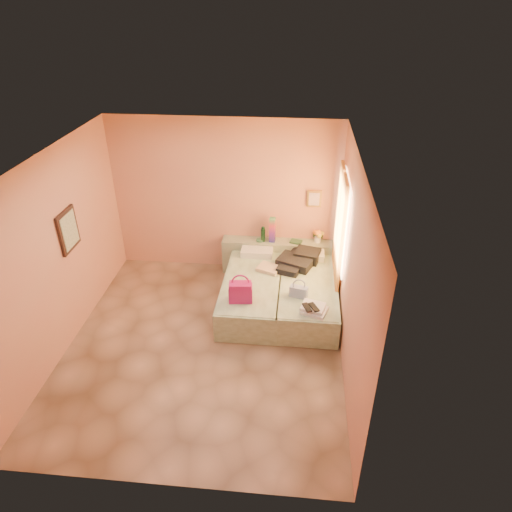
{
  "coord_description": "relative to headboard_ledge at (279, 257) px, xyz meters",
  "views": [
    {
      "loc": [
        1.25,
        -5.09,
        4.59
      ],
      "look_at": [
        0.68,
        0.85,
        1.06
      ],
      "focal_mm": 32.0,
      "sensor_mm": 36.0,
      "label": 1
    }
  ],
  "objects": [
    {
      "name": "rainbow_box",
      "position": [
        -0.12,
        -0.01,
        0.56
      ],
      "size": [
        0.11,
        0.11,
        0.46
      ],
      "primitive_type": "cube",
      "rotation": [
        0.0,
        0.0,
        -0.11
      ],
      "color": "#B51666",
      "rests_on": "headboard_ledge"
    },
    {
      "name": "water_bottle",
      "position": [
        -0.29,
        -0.03,
        0.46
      ],
      "size": [
        0.1,
        0.1,
        0.28
      ],
      "primitive_type": "cylinder",
      "rotation": [
        0.0,
        0.0,
        0.29
      ],
      "color": "#143922",
      "rests_on": "headboard_ledge"
    },
    {
      "name": "bed_right",
      "position": [
        0.52,
        -1.05,
        -0.08
      ],
      "size": [
        0.91,
        2.01,
        0.5
      ],
      "primitive_type": "cube",
      "rotation": [
        0.0,
        0.0,
        -0.01
      ],
      "color": "#B6D1A8",
      "rests_on": "ground"
    },
    {
      "name": "small_dish",
      "position": [
        -0.35,
        -0.02,
        0.34
      ],
      "size": [
        0.18,
        0.18,
        0.03
      ],
      "primitive_type": "cylinder",
      "rotation": [
        0.0,
        0.0,
        -0.39
      ],
      "color": "#437C53",
      "rests_on": "headboard_ledge"
    },
    {
      "name": "towel_stack",
      "position": [
        0.61,
        -1.82,
        0.23
      ],
      "size": [
        0.43,
        0.4,
        0.1
      ],
      "primitive_type": "cube",
      "rotation": [
        0.0,
        0.0,
        -0.33
      ],
      "color": "silver",
      "rests_on": "bed_right"
    },
    {
      "name": "room_walls",
      "position": [
        -0.77,
        -1.53,
        1.46
      ],
      "size": [
        4.02,
        4.51,
        2.81
      ],
      "color": "tan",
      "rests_on": "ground"
    },
    {
      "name": "headboard_ledge",
      "position": [
        0.0,
        0.0,
        0.0
      ],
      "size": [
        2.05,
        0.3,
        0.65
      ],
      "primitive_type": "cube",
      "color": "gray",
      "rests_on": "ground"
    },
    {
      "name": "sandal_pair",
      "position": [
        0.55,
        -1.87,
        0.29
      ],
      "size": [
        0.23,
        0.26,
        0.02
      ],
      "primitive_type": "cube",
      "rotation": [
        0.0,
        0.0,
        0.36
      ],
      "color": "black",
      "rests_on": "towel_stack"
    },
    {
      "name": "khaki_garment",
      "position": [
        -0.13,
        -0.75,
        0.21
      ],
      "size": [
        0.45,
        0.41,
        0.06
      ],
      "primitive_type": "cube",
      "rotation": [
        0.0,
        0.0,
        -0.38
      ],
      "color": "tan",
      "rests_on": "bed_left"
    },
    {
      "name": "bed_left",
      "position": [
        -0.38,
        -1.05,
        -0.08
      ],
      "size": [
        0.91,
        2.01,
        0.5
      ],
      "primitive_type": "cube",
      "rotation": [
        0.0,
        0.0,
        -0.01
      ],
      "color": "#B6D1A8",
      "rests_on": "ground"
    },
    {
      "name": "clothes_pile",
      "position": [
        0.35,
        -0.56,
        0.27
      ],
      "size": [
        0.79,
        0.79,
        0.18
      ],
      "primitive_type": "cube",
      "rotation": [
        0.0,
        0.0,
        -0.35
      ],
      "color": "black",
      "rests_on": "bed_right"
    },
    {
      "name": "ground",
      "position": [
        -0.98,
        -2.1,
        -0.33
      ],
      "size": [
        4.5,
        4.5,
        0.0
      ],
      "primitive_type": "plane",
      "color": "tan",
      "rests_on": "ground"
    },
    {
      "name": "magenta_handbag",
      "position": [
        -0.49,
        -1.65,
        0.34
      ],
      "size": [
        0.37,
        0.23,
        0.33
      ],
      "primitive_type": "cube",
      "rotation": [
        0.0,
        0.0,
        0.1
      ],
      "color": "#B51666",
      "rests_on": "bed_left"
    },
    {
      "name": "green_book",
      "position": [
        0.3,
        -0.02,
        0.34
      ],
      "size": [
        0.23,
        0.2,
        0.03
      ],
      "primitive_type": "cube",
      "rotation": [
        0.0,
        0.0,
        -0.28
      ],
      "color": "#2A4F32",
      "rests_on": "headboard_ledge"
    },
    {
      "name": "flower_vase",
      "position": [
        0.69,
        0.04,
        0.46
      ],
      "size": [
        0.22,
        0.22,
        0.28
      ],
      "primitive_type": "cube",
      "rotation": [
        0.0,
        0.0,
        -0.02
      ],
      "color": "white",
      "rests_on": "headboard_ledge"
    },
    {
      "name": "blue_handbag",
      "position": [
        0.37,
        -1.46,
        0.26
      ],
      "size": [
        0.29,
        0.18,
        0.17
      ],
      "primitive_type": "cube",
      "rotation": [
        0.0,
        0.0,
        -0.25
      ],
      "color": "#425DA0",
      "rests_on": "bed_right"
    }
  ]
}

